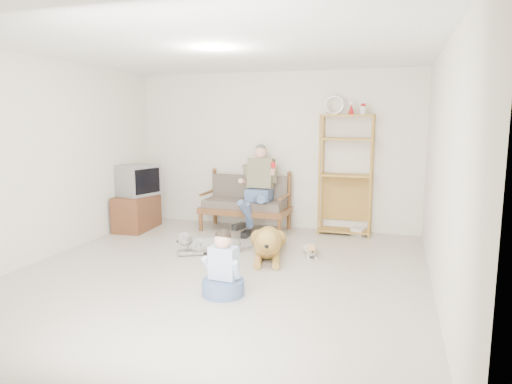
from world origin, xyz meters
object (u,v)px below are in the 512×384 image
(loveseat, at_px, (246,202))
(tv_stand, at_px, (137,212))
(golden_retriever, at_px, (268,242))
(etagere, at_px, (346,174))

(loveseat, bearing_deg, tv_stand, -161.09)
(golden_retriever, bearing_deg, etagere, 46.91)
(tv_stand, xyz_separation_m, golden_retriever, (2.61, -0.87, -0.10))
(etagere, distance_m, golden_retriever, 1.99)
(etagere, relative_size, golden_retriever, 1.45)
(etagere, bearing_deg, loveseat, -174.07)
(loveseat, xyz_separation_m, tv_stand, (-1.82, -0.56, -0.19))
(tv_stand, bearing_deg, golden_retriever, -21.89)
(loveseat, distance_m, tv_stand, 1.91)
(loveseat, height_order, etagere, etagere)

